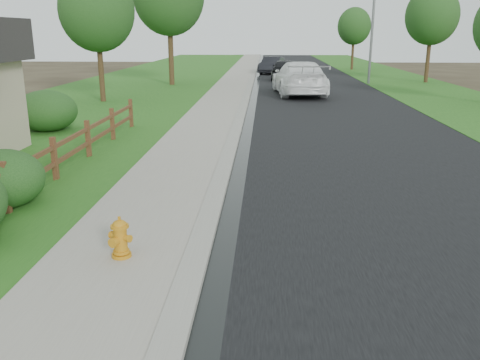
# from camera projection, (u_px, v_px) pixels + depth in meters

# --- Properties ---
(road) EXTENTS (8.00, 90.00, 0.02)m
(road) POSITION_uv_depth(u_px,v_px,m) (307.00, 81.00, 38.26)
(road) COLOR black
(road) RESTS_ON ground
(curb) EXTENTS (0.40, 90.00, 0.12)m
(curb) POSITION_uv_depth(u_px,v_px,m) (252.00, 80.00, 38.45)
(curb) COLOR gray
(curb) RESTS_ON ground
(wet_gutter) EXTENTS (0.50, 90.00, 0.00)m
(wet_gutter) POSITION_uv_depth(u_px,v_px,m) (256.00, 80.00, 38.44)
(wet_gutter) COLOR black
(wet_gutter) RESTS_ON road
(sidewalk) EXTENTS (2.20, 90.00, 0.10)m
(sidewalk) POSITION_uv_depth(u_px,v_px,m) (235.00, 80.00, 38.51)
(sidewalk) COLOR gray
(sidewalk) RESTS_ON ground
(grass_strip) EXTENTS (1.60, 90.00, 0.06)m
(grass_strip) POSITION_uv_depth(u_px,v_px,m) (210.00, 80.00, 38.61)
(grass_strip) COLOR #1F5217
(grass_strip) RESTS_ON ground
(lawn_near) EXTENTS (9.00, 90.00, 0.04)m
(lawn_near) POSITION_uv_depth(u_px,v_px,m) (142.00, 80.00, 38.86)
(lawn_near) COLOR #1F5217
(lawn_near) RESTS_ON ground
(verge_far) EXTENTS (6.00, 90.00, 0.04)m
(verge_far) POSITION_uv_depth(u_px,v_px,m) (400.00, 81.00, 37.93)
(verge_far) COLOR #1F5217
(verge_far) RESTS_ON ground
(ranch_fence) EXTENTS (0.12, 16.92, 1.10)m
(ranch_fence) POSITION_uv_depth(u_px,v_px,m) (32.00, 170.00, 11.06)
(ranch_fence) COLOR #4C2A19
(ranch_fence) RESTS_ON ground
(fire_hydrant) EXTENTS (0.43, 0.36, 0.67)m
(fire_hydrant) POSITION_uv_depth(u_px,v_px,m) (120.00, 239.00, 7.90)
(fire_hydrant) COLOR #C37916
(fire_hydrant) RESTS_ON sidewalk
(white_suv) EXTENTS (3.21, 6.75, 1.90)m
(white_suv) POSITION_uv_depth(u_px,v_px,m) (299.00, 78.00, 29.27)
(white_suv) COLOR white
(white_suv) RESTS_ON road
(dark_car_mid) EXTENTS (2.25, 4.77, 1.58)m
(dark_car_mid) POSITION_uv_depth(u_px,v_px,m) (285.00, 69.00, 38.51)
(dark_car_mid) COLOR black
(dark_car_mid) RESTS_ON road
(dark_car_far) EXTENTS (2.58, 4.57, 1.43)m
(dark_car_far) POSITION_uv_depth(u_px,v_px,m) (272.00, 65.00, 44.59)
(dark_car_far) COLOR black
(dark_car_far) RESTS_ON road
(streetlight) EXTENTS (1.98, 0.49, 8.61)m
(streetlight) POSITION_uv_depth(u_px,v_px,m) (371.00, 11.00, 34.38)
(streetlight) COLOR slate
(streetlight) RESTS_ON ground
(shrub_c) EXTENTS (2.03, 2.03, 1.21)m
(shrub_c) POSITION_uv_depth(u_px,v_px,m) (2.00, 179.00, 10.39)
(shrub_c) COLOR #1B4217
(shrub_c) RESTS_ON ground
(shrub_d) EXTENTS (2.66, 2.66, 1.50)m
(shrub_d) POSITION_uv_depth(u_px,v_px,m) (46.00, 111.00, 18.45)
(shrub_d) COLOR #1B4217
(shrub_d) RESTS_ON ground
(tree_near_left) EXTENTS (3.74, 3.74, 6.63)m
(tree_near_left) POSITION_uv_depth(u_px,v_px,m) (97.00, 10.00, 25.23)
(tree_near_left) COLOR #352015
(tree_near_left) RESTS_ON ground
(tree_mid_right) EXTENTS (3.66, 3.66, 6.64)m
(tree_mid_right) POSITION_uv_depth(u_px,v_px,m) (432.00, 16.00, 35.36)
(tree_mid_right) COLOR #352015
(tree_mid_right) RESTS_ON ground
(tree_far_right) EXTENTS (3.15, 3.15, 5.81)m
(tree_far_right) POSITION_uv_depth(u_px,v_px,m) (354.00, 26.00, 48.11)
(tree_far_right) COLOR #352015
(tree_far_right) RESTS_ON ground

